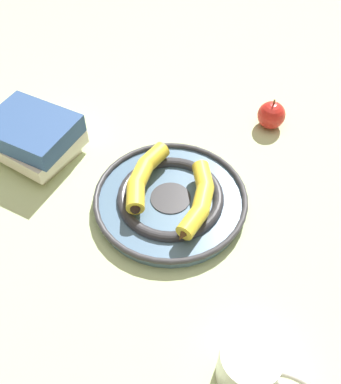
{
  "coord_description": "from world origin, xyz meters",
  "views": [
    {
      "loc": [
        0.02,
        -0.54,
        0.72
      ],
      "look_at": [
        0.03,
        0.04,
        0.04
      ],
      "focal_mm": 42.0,
      "sensor_mm": 36.0,
      "label": 1
    }
  ],
  "objects_px": {
    "banana_a": "(199,200)",
    "book_stack": "(33,137)",
    "decorative_bowl": "(170,199)",
    "apple": "(271,115)",
    "banana_b": "(144,174)",
    "coffee_mug": "(251,366)"
  },
  "relations": [
    {
      "from": "banana_b",
      "to": "apple",
      "type": "bearing_deg",
      "value": 142.99
    },
    {
      "from": "decorative_bowl",
      "to": "banana_a",
      "type": "bearing_deg",
      "value": -29.75
    },
    {
      "from": "banana_b",
      "to": "apple",
      "type": "relative_size",
      "value": 2.48
    },
    {
      "from": "banana_a",
      "to": "book_stack",
      "type": "xyz_separation_m",
      "value": [
        -0.35,
        0.18,
        -0.0
      ]
    },
    {
      "from": "book_stack",
      "to": "coffee_mug",
      "type": "xyz_separation_m",
      "value": [
        0.42,
        -0.49,
        -0.01
      ]
    },
    {
      "from": "banana_a",
      "to": "apple",
      "type": "xyz_separation_m",
      "value": [
        0.18,
        0.27,
        -0.02
      ]
    },
    {
      "from": "decorative_bowl",
      "to": "coffee_mug",
      "type": "bearing_deg",
      "value": -71.05
    },
    {
      "from": "book_stack",
      "to": "apple",
      "type": "height_order",
      "value": "book_stack"
    },
    {
      "from": "banana_a",
      "to": "banana_b",
      "type": "relative_size",
      "value": 1.03
    },
    {
      "from": "decorative_bowl",
      "to": "banana_a",
      "type": "xyz_separation_m",
      "value": [
        0.06,
        -0.03,
        0.04
      ]
    },
    {
      "from": "banana_b",
      "to": "coffee_mug",
      "type": "bearing_deg",
      "value": 41.94
    },
    {
      "from": "banana_b",
      "to": "coffee_mug",
      "type": "relative_size",
      "value": 1.43
    },
    {
      "from": "book_stack",
      "to": "banana_b",
      "type": "bearing_deg",
      "value": -178.63
    },
    {
      "from": "book_stack",
      "to": "apple",
      "type": "distance_m",
      "value": 0.55
    },
    {
      "from": "apple",
      "to": "decorative_bowl",
      "type": "bearing_deg",
      "value": -134.54
    },
    {
      "from": "decorative_bowl",
      "to": "apple",
      "type": "xyz_separation_m",
      "value": [
        0.24,
        0.24,
        0.01
      ]
    },
    {
      "from": "coffee_mug",
      "to": "banana_a",
      "type": "bearing_deg",
      "value": 124.34
    },
    {
      "from": "coffee_mug",
      "to": "apple",
      "type": "distance_m",
      "value": 0.6
    },
    {
      "from": "banana_a",
      "to": "decorative_bowl",
      "type": "bearing_deg",
      "value": 73.06
    },
    {
      "from": "decorative_bowl",
      "to": "apple",
      "type": "bearing_deg",
      "value": 45.46
    },
    {
      "from": "book_stack",
      "to": "coffee_mug",
      "type": "distance_m",
      "value": 0.65
    },
    {
      "from": "apple",
      "to": "banana_b",
      "type": "bearing_deg",
      "value": -144.69
    }
  ]
}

